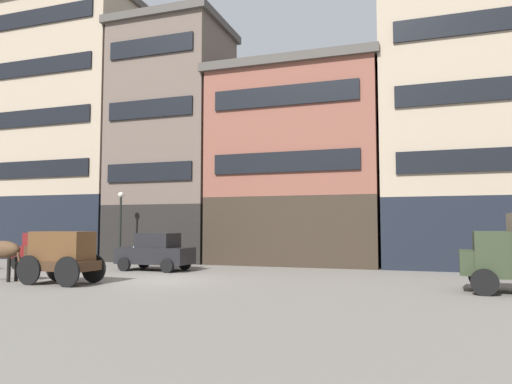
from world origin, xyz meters
name	(u,v)px	position (x,y,z in m)	size (l,w,h in m)	color
ground_plane	(162,280)	(0.00, 0.00, 0.00)	(120.00, 120.00, 0.00)	slate
building_far_left	(70,127)	(-13.32, 10.09, 9.18)	(9.96, 6.21, 18.27)	black
building_center_left	(173,141)	(-5.09, 10.09, 7.74)	(7.21, 6.21, 15.39)	black
building_center_right	(297,165)	(3.21, 10.10, 5.81)	(10.09, 6.21, 11.55)	#33281E
building_far_right	(478,102)	(13.10, 10.09, 8.78)	(10.40, 6.21, 17.47)	black
cargo_wagon	(61,253)	(-3.04, -2.29, 1.15)	(2.95, 1.60, 1.98)	#3D2819
draft_horse	(1,249)	(-5.99, -2.29, 1.27)	(2.35, 0.66, 2.30)	#513823
sedan_dark	(156,252)	(-2.38, 3.54, 0.91)	(3.75, 1.96, 1.83)	black
sedan_parked_curb	(49,251)	(-8.16, 2.71, 0.91)	(3.79, 2.05, 1.83)	maroon
pedestrian_officer	(499,255)	(13.04, 4.67, 0.98)	(0.48, 0.48, 1.79)	black
streetlamp_curbside	(121,217)	(-6.15, 6.02, 2.67)	(0.32, 0.32, 4.12)	black
fire_hydrant_curbside	(14,255)	(-13.08, 5.34, 0.43)	(0.24, 0.24, 0.83)	maroon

